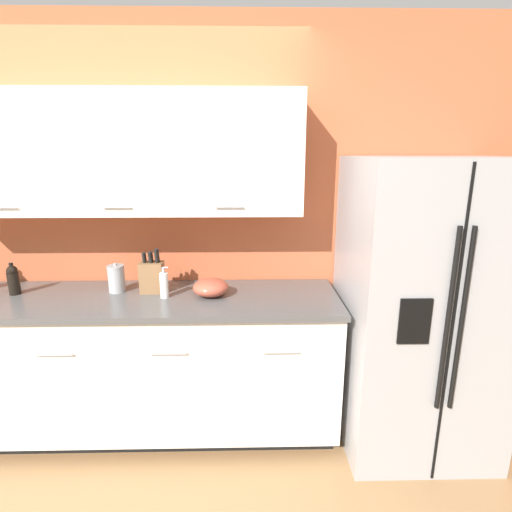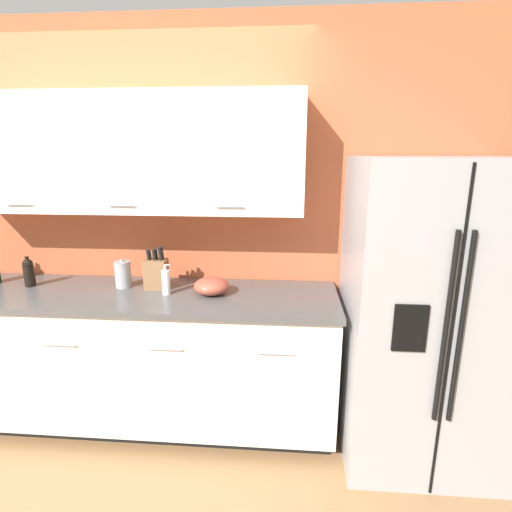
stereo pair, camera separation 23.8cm
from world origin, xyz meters
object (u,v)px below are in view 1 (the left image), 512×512
(knife_block, at_px, (152,276))
(steel_canister, at_px, (116,278))
(oil_bottle, at_px, (13,279))
(mixing_bowl, at_px, (211,287))
(refrigerator, at_px, (418,307))
(soap_dispenser, at_px, (164,285))

(knife_block, relative_size, steel_canister, 1.51)
(oil_bottle, bearing_deg, mixing_bowl, -2.47)
(refrigerator, height_order, oil_bottle, refrigerator)
(knife_block, distance_m, steel_canister, 0.23)
(oil_bottle, distance_m, steel_canister, 0.62)
(knife_block, bearing_deg, oil_bottle, -178.64)
(refrigerator, xyz_separation_m, oil_bottle, (-2.46, 0.14, 0.15))
(soap_dispenser, xyz_separation_m, mixing_bowl, (0.28, 0.03, -0.03))
(oil_bottle, xyz_separation_m, mixing_bowl, (1.21, -0.05, -0.04))
(knife_block, height_order, soap_dispenser, knife_block)
(steel_canister, bearing_deg, oil_bottle, -176.81)
(steel_canister, relative_size, mixing_bowl, 0.86)
(oil_bottle, bearing_deg, knife_block, 1.36)
(soap_dispenser, bearing_deg, refrigerator, -2.40)
(refrigerator, bearing_deg, steel_canister, 174.49)
(refrigerator, xyz_separation_m, soap_dispenser, (-1.52, 0.06, 0.13))
(knife_block, relative_size, mixing_bowl, 1.30)
(refrigerator, distance_m, mixing_bowl, 1.26)
(mixing_bowl, bearing_deg, steel_canister, 171.71)
(oil_bottle, bearing_deg, refrigerator, -3.34)
(soap_dispenser, xyz_separation_m, oil_bottle, (-0.94, 0.08, 0.02))
(oil_bottle, xyz_separation_m, steel_canister, (0.62, 0.03, -0.01))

